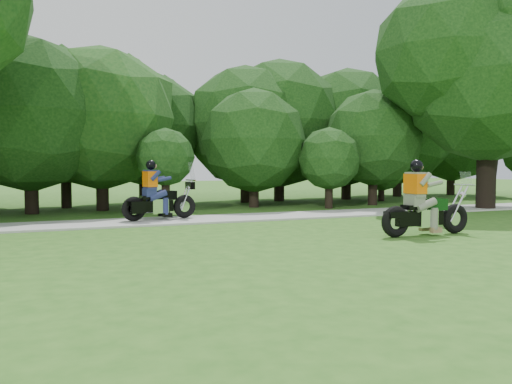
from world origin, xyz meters
TOP-DOWN VIEW (x-y plane):
  - ground at (0.00, 0.00)m, footprint 100.00×100.00m
  - walkway at (0.00, 8.00)m, footprint 60.00×2.20m
  - tree_line at (-0.24, 14.84)m, footprint 40.27×11.58m
  - big_tree_east at (10.46, 7.87)m, footprint 9.07×6.89m
  - chopper_motorcycle at (2.73, 2.35)m, footprint 2.71×0.72m
  - touring_motorcycle at (-2.90, 8.12)m, footprint 2.49×1.04m

SIDE VIEW (x-z plane):
  - ground at x=0.00m, z-range 0.00..0.00m
  - walkway at x=0.00m, z-range 0.00..0.06m
  - chopper_motorcycle at x=2.73m, z-range -0.25..1.69m
  - touring_motorcycle at x=-2.90m, z-range -0.20..1.70m
  - tree_line at x=-0.24m, z-range -0.31..7.55m
  - big_tree_east at x=10.46m, z-range 0.80..11.26m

